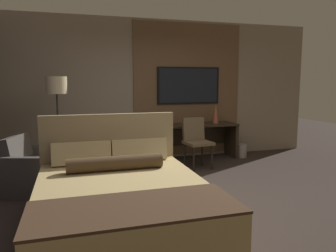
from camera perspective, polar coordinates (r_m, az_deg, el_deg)
name	(u,v)px	position (r m, az deg, el deg)	size (l,w,h in m)	color
ground_plane	(195,201)	(4.45, 4.72, -12.96)	(16.00, 16.00, 0.00)	#332823
wall_back_tv_panel	(154,90)	(6.67, -2.46, 6.28)	(7.20, 0.09, 2.80)	gray
bed	(121,202)	(3.55, -8.11, -12.92)	(1.73, 2.17, 1.15)	#33281E
desk	(192,135)	(6.68, 4.24, -1.56)	(1.79, 0.57, 0.72)	#2D2319
tv	(189,86)	(6.81, 3.60, 7.05)	(1.34, 0.04, 0.75)	black
desk_chair	(196,138)	(6.01, 4.90, -2.04)	(0.51, 0.51, 0.92)	brown
armchair_by_window	(40,171)	(5.16, -21.45, -7.38)	(1.07, 1.10, 0.80)	#47423D
floor_lamp	(57,93)	(5.69, -18.81, 5.45)	(0.34, 0.34, 1.65)	#282623
vase_tall	(216,114)	(6.80, 8.30, 2.16)	(0.12, 0.12, 0.39)	#B2563D
waste_bin	(241,151)	(7.02, 12.66, -4.21)	(0.22, 0.22, 0.28)	gray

